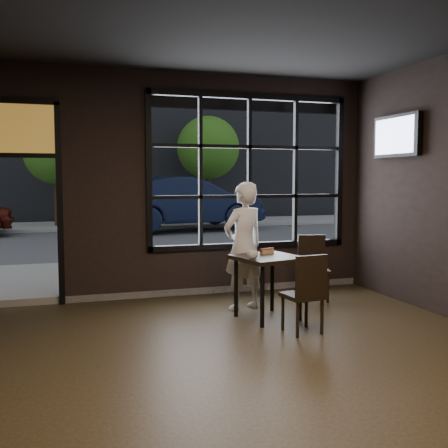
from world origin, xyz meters
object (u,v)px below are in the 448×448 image
object	(u,v)px
chair_near	(302,293)
man	(244,246)
navy_car	(186,203)
cafe_table	(268,287)

from	to	relation	value
chair_near	man	size ratio (longest dim) A/B	0.53
man	navy_car	xyz separation A→B (m)	(1.60, 10.08, 0.09)
cafe_table	navy_car	bearing A→B (deg)	68.00
man	cafe_table	bearing A→B (deg)	84.60
man	navy_car	world-z (taller)	navy_car
man	navy_car	distance (m)	10.21
chair_near	man	xyz separation A→B (m)	(-0.28, 1.17, 0.39)
navy_car	cafe_table	bearing A→B (deg)	161.65
cafe_table	man	world-z (taller)	man
man	navy_car	bearing A→B (deg)	-118.17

